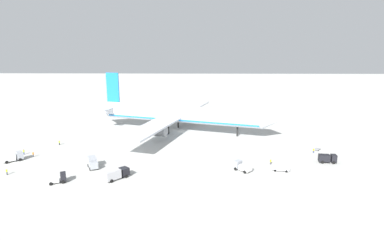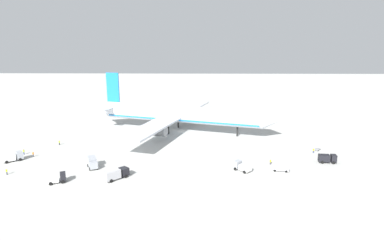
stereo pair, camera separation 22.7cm
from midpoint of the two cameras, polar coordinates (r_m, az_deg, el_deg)
ground_plane at (r=134.75m, az=-1.98°, el=-2.01°), size 600.00×600.00×0.00m
airliner at (r=133.56m, az=-2.50°, el=0.99°), size 78.39×76.12×23.54m
service_truck_0 at (r=106.70m, az=22.75°, el=-6.23°), size 5.28×2.85×2.60m
service_truck_1 at (r=91.49m, az=-22.80°, el=-9.46°), size 4.98×3.75×2.59m
service_truck_2 at (r=113.91m, az=-29.18°, el=-5.72°), size 5.88×5.49×2.72m
service_truck_3 at (r=93.53m, az=8.81°, el=-8.10°), size 5.23×5.19×2.56m
service_truck_4 at (r=98.71m, az=-17.23°, el=-7.18°), size 4.20×5.27×3.20m
service_truck_5 at (r=89.08m, az=-13.40°, el=-9.22°), size 6.56×6.67×2.76m
service_van at (r=95.75m, az=15.38°, el=-8.08°), size 4.94×2.74×1.97m
baggage_cart_0 at (r=118.54m, az=21.20°, el=-4.84°), size 2.60×2.84×0.40m
ground_worker_0 at (r=125.44m, az=-22.45°, el=-3.71°), size 0.56×0.56×1.73m
ground_worker_1 at (r=100.08m, az=13.66°, el=-7.19°), size 0.54×0.54×1.62m
ground_worker_2 at (r=103.24m, az=-29.98°, el=-7.92°), size 0.52×0.52×1.78m
ground_worker_3 at (r=114.80m, az=20.63°, el=-5.07°), size 0.56×0.56×1.61m
ground_worker_4 at (r=115.52m, az=-26.32°, el=-5.45°), size 0.55×0.55×1.71m
ground_worker_5 at (r=119.29m, az=-27.64°, el=-5.03°), size 0.44×0.44×1.76m
traffic_cone_0 at (r=163.56m, az=13.43°, el=0.39°), size 0.36×0.36×0.55m
traffic_cone_1 at (r=95.78m, az=-12.21°, el=-8.38°), size 0.36×0.36×0.55m
traffic_cone_2 at (r=178.16m, az=4.91°, el=1.69°), size 0.36×0.36×0.55m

